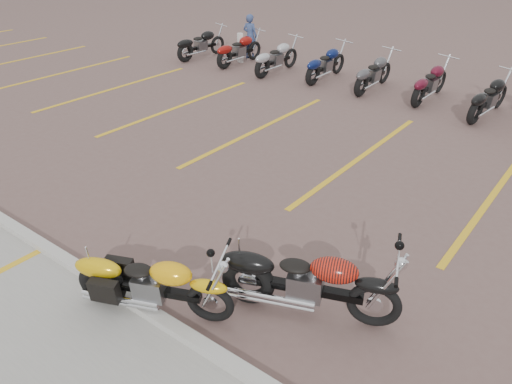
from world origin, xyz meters
TOP-DOWN VIEW (x-y plane):
  - ground at (0.00, 0.00)m, footprint 100.00×100.00m
  - curb at (0.00, -2.00)m, footprint 60.00×0.18m
  - parking_stripes at (0.00, 4.00)m, footprint 38.00×5.50m
  - yellow_cruiser at (0.06, -1.89)m, footprint 1.98×0.96m
  - flame_cruiser at (1.62, -0.73)m, footprint 2.19×0.97m
  - person_a at (-7.11, 9.24)m, footprint 0.59×0.42m
  - bollard at (-7.05, 8.61)m, footprint 0.19×0.19m
  - bg_bike_row at (1.35, 8.49)m, footprint 20.50×2.02m

SIDE VIEW (x-z plane):
  - ground at x=0.00m, z-range 0.00..0.00m
  - parking_stripes at x=0.00m, z-range 0.00..0.01m
  - curb at x=0.00m, z-range 0.00..0.12m
  - yellow_cruiser at x=0.06m, z-range 0.00..0.86m
  - flame_cruiser at x=1.62m, z-range 0.00..0.94m
  - bollard at x=-7.05m, z-range 0.00..1.00m
  - bg_bike_row at x=1.35m, z-range 0.00..1.10m
  - person_a at x=-7.11m, z-range 0.00..1.54m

